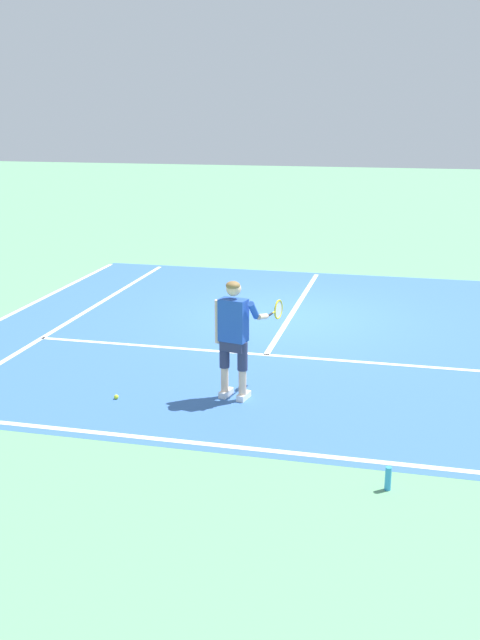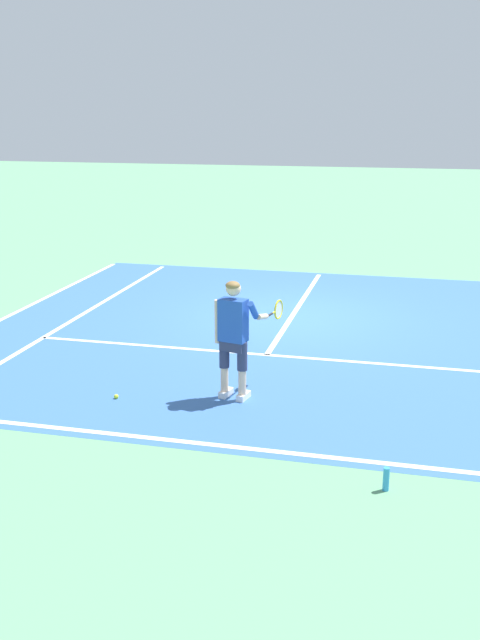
% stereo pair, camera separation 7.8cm
% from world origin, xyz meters
% --- Properties ---
extents(ground_plane, '(80.00, 80.00, 0.00)m').
position_xyz_m(ground_plane, '(0.00, 0.00, 0.00)').
color(ground_plane, '#609E70').
extents(court_inner_surface, '(10.98, 10.32, 0.00)m').
position_xyz_m(court_inner_surface, '(0.00, -0.99, 0.00)').
color(court_inner_surface, '#3866A8').
rests_on(court_inner_surface, ground).
extents(line_baseline, '(10.98, 0.10, 0.01)m').
position_xyz_m(line_baseline, '(0.00, -5.95, 0.00)').
color(line_baseline, white).
rests_on(line_baseline, ground).
extents(line_service, '(8.23, 0.10, 0.01)m').
position_xyz_m(line_service, '(0.00, -2.43, 0.00)').
color(line_service, white).
rests_on(line_service, ground).
extents(line_centre_service, '(0.10, 6.40, 0.01)m').
position_xyz_m(line_centre_service, '(0.00, 0.77, 0.00)').
color(line_centre_service, white).
rests_on(line_centre_service, ground).
extents(line_singles_left, '(0.10, 9.92, 0.01)m').
position_xyz_m(line_singles_left, '(-4.12, -0.99, 0.00)').
color(line_singles_left, white).
rests_on(line_singles_left, ground).
extents(line_doubles_left, '(0.10, 9.92, 0.01)m').
position_xyz_m(line_doubles_left, '(-5.49, -0.99, 0.00)').
color(line_doubles_left, white).
rests_on(line_doubles_left, ground).
extents(tennis_player, '(0.81, 1.06, 1.71)m').
position_xyz_m(tennis_player, '(-0.06, -4.39, 0.99)').
color(tennis_player, white).
rests_on(tennis_player, ground).
extents(tennis_ball_near_feet, '(0.07, 0.07, 0.07)m').
position_xyz_m(tennis_ball_near_feet, '(-1.69, -4.83, 0.03)').
color(tennis_ball_near_feet, '#CCE02D').
rests_on(tennis_ball_near_feet, ground).
extents(water_bottle, '(0.07, 0.07, 0.27)m').
position_xyz_m(water_bottle, '(2.17, -6.58, 0.13)').
color(water_bottle, '#3393D6').
rests_on(water_bottle, ground).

